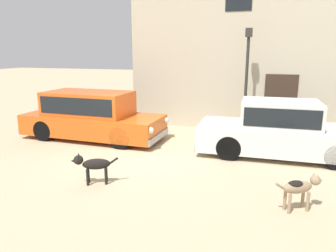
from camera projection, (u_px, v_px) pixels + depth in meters
ground_plane at (135, 157)px, 8.76m from camera, size 80.00×80.00×0.00m
parked_sedan_nearest at (91, 114)px, 10.47m from camera, size 4.85×1.85×1.58m
parked_sedan_second at (280, 129)px, 8.69m from camera, size 4.63×1.82×1.56m
stray_dog_spotted at (92, 164)px, 6.86m from camera, size 0.96×0.51×0.71m
stray_dog_tan at (300, 187)px, 5.70m from camera, size 0.87×0.55×0.69m
street_lamp at (247, 68)px, 10.46m from camera, size 0.22×0.22×3.61m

